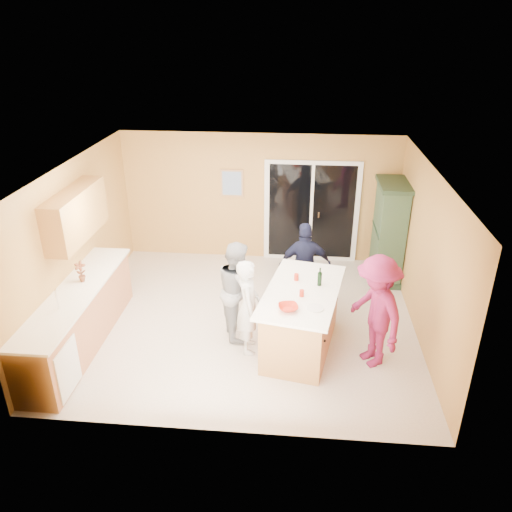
# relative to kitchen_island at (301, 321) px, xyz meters

# --- Properties ---
(floor) EXTENTS (5.50, 5.50, 0.00)m
(floor) POSITION_rel_kitchen_island_xyz_m (-0.90, 0.67, -0.47)
(floor) COLOR beige
(floor) RESTS_ON ground
(ceiling) EXTENTS (5.50, 5.00, 0.10)m
(ceiling) POSITION_rel_kitchen_island_xyz_m (-0.90, 0.67, 2.13)
(ceiling) COLOR white
(ceiling) RESTS_ON wall_back
(wall_back) EXTENTS (5.50, 0.10, 2.60)m
(wall_back) POSITION_rel_kitchen_island_xyz_m (-0.90, 3.17, 0.83)
(wall_back) COLOR #EEC062
(wall_back) RESTS_ON ground
(wall_front) EXTENTS (5.50, 0.10, 2.60)m
(wall_front) POSITION_rel_kitchen_island_xyz_m (-0.90, -1.83, 0.83)
(wall_front) COLOR #EEC062
(wall_front) RESTS_ON ground
(wall_left) EXTENTS (0.10, 5.00, 2.60)m
(wall_left) POSITION_rel_kitchen_island_xyz_m (-3.65, 0.67, 0.83)
(wall_left) COLOR #EEC062
(wall_left) RESTS_ON ground
(wall_right) EXTENTS (0.10, 5.00, 2.60)m
(wall_right) POSITION_rel_kitchen_island_xyz_m (1.85, 0.67, 0.83)
(wall_right) COLOR #EEC062
(wall_right) RESTS_ON ground
(left_cabinet_run) EXTENTS (0.65, 3.05, 1.24)m
(left_cabinet_run) POSITION_rel_kitchen_island_xyz_m (-3.35, -0.38, -0.00)
(left_cabinet_run) COLOR #B36D45
(left_cabinet_run) RESTS_ON floor
(upper_cabinets) EXTENTS (0.35, 1.60, 0.75)m
(upper_cabinets) POSITION_rel_kitchen_island_xyz_m (-3.48, 0.47, 1.41)
(upper_cabinets) COLOR #B36D45
(upper_cabinets) RESTS_ON wall_left
(sliding_door) EXTENTS (1.90, 0.07, 2.10)m
(sliding_door) POSITION_rel_kitchen_island_xyz_m (0.15, 3.13, 0.58)
(sliding_door) COLOR white
(sliding_door) RESTS_ON floor
(framed_picture) EXTENTS (0.46, 0.04, 0.56)m
(framed_picture) POSITION_rel_kitchen_island_xyz_m (-1.45, 3.14, 1.13)
(framed_picture) COLOR #AB7F55
(framed_picture) RESTS_ON wall_back
(kitchen_island) EXTENTS (1.37, 2.05, 1.00)m
(kitchen_island) POSITION_rel_kitchen_island_xyz_m (0.00, 0.00, 0.00)
(kitchen_island) COLOR #B36D45
(kitchen_island) RESTS_ON floor
(green_hutch) EXTENTS (0.55, 1.05, 1.92)m
(green_hutch) POSITION_rel_kitchen_island_xyz_m (1.59, 2.43, 0.47)
(green_hutch) COLOR #223724
(green_hutch) RESTS_ON floor
(woman_white) EXTENTS (0.43, 0.59, 1.49)m
(woman_white) POSITION_rel_kitchen_island_xyz_m (-0.78, -0.12, 0.28)
(woman_white) COLOR silver
(woman_white) RESTS_ON floor
(woman_grey) EXTENTS (0.80, 0.91, 1.58)m
(woman_grey) POSITION_rel_kitchen_island_xyz_m (-0.99, 0.30, 0.32)
(woman_grey) COLOR #9D9D9F
(woman_grey) RESTS_ON floor
(woman_navy) EXTENTS (0.95, 0.50, 1.54)m
(woman_navy) POSITION_rel_kitchen_island_xyz_m (0.04, 1.25, 0.30)
(woman_navy) COLOR #171733
(woman_navy) RESTS_ON floor
(woman_magenta) EXTENTS (1.03, 1.26, 1.70)m
(woman_magenta) POSITION_rel_kitchen_island_xyz_m (1.03, -0.26, 0.38)
(woman_magenta) COLOR maroon
(woman_magenta) RESTS_ON floor
(serving_bowl) EXTENTS (0.32, 0.32, 0.07)m
(serving_bowl) POSITION_rel_kitchen_island_xyz_m (-0.19, -0.55, 0.56)
(serving_bowl) COLOR red
(serving_bowl) RESTS_ON kitchen_island
(tulip_vase) EXTENTS (0.19, 0.14, 0.33)m
(tulip_vase) POSITION_rel_kitchen_island_xyz_m (-3.35, 0.07, 0.64)
(tulip_vase) COLOR red
(tulip_vase) RESTS_ON left_cabinet_run
(tumbler_near) EXTENTS (0.07, 0.07, 0.10)m
(tumbler_near) POSITION_rel_kitchen_island_xyz_m (-0.01, -0.17, 0.58)
(tumbler_near) COLOR red
(tumbler_near) RESTS_ON kitchen_island
(tumbler_far) EXTENTS (0.08, 0.08, 0.10)m
(tumbler_far) POSITION_rel_kitchen_island_xyz_m (-0.10, 0.30, 0.58)
(tumbler_far) COLOR red
(tumbler_far) RESTS_ON kitchen_island
(wine_bottle) EXTENTS (0.07, 0.07, 0.29)m
(wine_bottle) POSITION_rel_kitchen_island_xyz_m (0.25, 0.18, 0.64)
(wine_bottle) COLOR black
(wine_bottle) RESTS_ON kitchen_island
(white_plate) EXTENTS (0.30, 0.30, 0.02)m
(white_plate) POSITION_rel_kitchen_island_xyz_m (0.18, -0.49, 0.54)
(white_plate) COLOR silver
(white_plate) RESTS_ON kitchen_island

